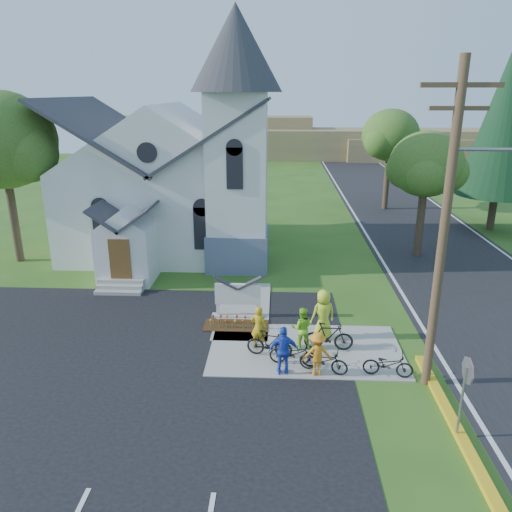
{
  "coord_description": "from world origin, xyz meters",
  "views": [
    {
      "loc": [
        0.43,
        -15.86,
        9.04
      ],
      "look_at": [
        -0.52,
        5.0,
        2.13
      ],
      "focal_mm": 35.0,
      "sensor_mm": 36.0,
      "label": 1
    }
  ],
  "objects_px": {
    "stop_sign": "(466,381)",
    "cyclist_3": "(317,354)",
    "utility_pole": "(447,222)",
    "bike_2": "(324,360)",
    "cyclist_2": "(284,350)",
    "cyclist_0": "(259,327)",
    "bike_3": "(329,336)",
    "cyclist_1": "(302,328)",
    "bike_1": "(269,344)",
    "bike_4": "(388,364)",
    "bike_0": "(294,353)",
    "church_sign": "(238,294)",
    "cyclist_4": "(323,314)"
  },
  "relations": [
    {
      "from": "cyclist_2",
      "to": "cyclist_3",
      "type": "xyz_separation_m",
      "value": [
        1.11,
        0.0,
        -0.09
      ]
    },
    {
      "from": "cyclist_1",
      "to": "bike_3",
      "type": "bearing_deg",
      "value": 172.11
    },
    {
      "from": "cyclist_4",
      "to": "bike_4",
      "type": "relative_size",
      "value": 1.2
    },
    {
      "from": "stop_sign",
      "to": "cyclist_3",
      "type": "distance_m",
      "value": 4.83
    },
    {
      "from": "cyclist_4",
      "to": "bike_1",
      "type": "bearing_deg",
      "value": 16.74
    },
    {
      "from": "bike_0",
      "to": "cyclist_1",
      "type": "distance_m",
      "value": 1.31
    },
    {
      "from": "cyclist_0",
      "to": "cyclist_1",
      "type": "relative_size",
      "value": 1.04
    },
    {
      "from": "cyclist_4",
      "to": "bike_4",
      "type": "bearing_deg",
      "value": 106.47
    },
    {
      "from": "bike_2",
      "to": "church_sign",
      "type": "bearing_deg",
      "value": 55.47
    },
    {
      "from": "utility_pole",
      "to": "bike_2",
      "type": "height_order",
      "value": "utility_pole"
    },
    {
      "from": "cyclist_2",
      "to": "bike_3",
      "type": "xyz_separation_m",
      "value": [
        1.65,
        1.69,
        -0.32
      ]
    },
    {
      "from": "bike_1",
      "to": "bike_3",
      "type": "height_order",
      "value": "bike_3"
    },
    {
      "from": "bike_4",
      "to": "cyclist_4",
      "type": "bearing_deg",
      "value": 45.61
    },
    {
      "from": "stop_sign",
      "to": "bike_3",
      "type": "xyz_separation_m",
      "value": [
        -3.11,
        4.69,
        -1.2
      ]
    },
    {
      "from": "church_sign",
      "to": "bike_1",
      "type": "xyz_separation_m",
      "value": [
        1.38,
        -3.28,
        -0.48
      ]
    },
    {
      "from": "utility_pole",
      "to": "bike_2",
      "type": "relative_size",
      "value": 6.01
    },
    {
      "from": "stop_sign",
      "to": "cyclist_3",
      "type": "relative_size",
      "value": 1.63
    },
    {
      "from": "utility_pole",
      "to": "bike_1",
      "type": "height_order",
      "value": "utility_pole"
    },
    {
      "from": "stop_sign",
      "to": "bike_0",
      "type": "xyz_separation_m",
      "value": [
        -4.41,
        3.58,
        -1.29
      ]
    },
    {
      "from": "bike_3",
      "to": "bike_2",
      "type": "bearing_deg",
      "value": 171.27
    },
    {
      "from": "bike_0",
      "to": "cyclist_2",
      "type": "distance_m",
      "value": 0.79
    },
    {
      "from": "cyclist_2",
      "to": "cyclist_4",
      "type": "distance_m",
      "value": 3.02
    },
    {
      "from": "utility_pole",
      "to": "cyclist_2",
      "type": "height_order",
      "value": "utility_pole"
    },
    {
      "from": "cyclist_0",
      "to": "bike_3",
      "type": "height_order",
      "value": "cyclist_0"
    },
    {
      "from": "cyclist_0",
      "to": "bike_4",
      "type": "xyz_separation_m",
      "value": [
        4.34,
        -1.71,
        -0.4
      ]
    },
    {
      "from": "stop_sign",
      "to": "bike_3",
      "type": "relative_size",
      "value": 1.39
    },
    {
      "from": "cyclist_2",
      "to": "cyclist_0",
      "type": "bearing_deg",
      "value": -66.15
    },
    {
      "from": "cyclist_0",
      "to": "cyclist_4",
      "type": "height_order",
      "value": "cyclist_4"
    },
    {
      "from": "church_sign",
      "to": "bike_1",
      "type": "relative_size",
      "value": 1.33
    },
    {
      "from": "bike_0",
      "to": "bike_2",
      "type": "xyz_separation_m",
      "value": [
        0.99,
        -0.42,
        -0.0
      ]
    },
    {
      "from": "stop_sign",
      "to": "bike_4",
      "type": "distance_m",
      "value": 3.52
    },
    {
      "from": "cyclist_0",
      "to": "bike_0",
      "type": "relative_size",
      "value": 0.98
    },
    {
      "from": "cyclist_1",
      "to": "bike_1",
      "type": "xyz_separation_m",
      "value": [
        -1.16,
        -0.68,
        -0.3
      ]
    },
    {
      "from": "bike_3",
      "to": "bike_1",
      "type": "bearing_deg",
      "value": 107.43
    },
    {
      "from": "church_sign",
      "to": "cyclist_3",
      "type": "distance_m",
      "value": 5.32
    },
    {
      "from": "stop_sign",
      "to": "cyclist_2",
      "type": "height_order",
      "value": "stop_sign"
    },
    {
      "from": "bike_4",
      "to": "cyclist_0",
      "type": "bearing_deg",
      "value": 77.57
    },
    {
      "from": "bike_2",
      "to": "cyclist_3",
      "type": "height_order",
      "value": "cyclist_3"
    },
    {
      "from": "utility_pole",
      "to": "cyclist_0",
      "type": "xyz_separation_m",
      "value": [
        -5.58,
        2.01,
        -4.53
      ]
    },
    {
      "from": "cyclist_0",
      "to": "cyclist_4",
      "type": "relative_size",
      "value": 0.85
    },
    {
      "from": "cyclist_2",
      "to": "bike_3",
      "type": "bearing_deg",
      "value": -138.13
    },
    {
      "from": "church_sign",
      "to": "cyclist_0",
      "type": "height_order",
      "value": "cyclist_0"
    },
    {
      "from": "bike_4",
      "to": "cyclist_3",
      "type": "bearing_deg",
      "value": 99.04
    },
    {
      "from": "stop_sign",
      "to": "cyclist_3",
      "type": "xyz_separation_m",
      "value": [
        -3.66,
        3.0,
        -0.97
      ]
    },
    {
      "from": "church_sign",
      "to": "cyclist_1",
      "type": "xyz_separation_m",
      "value": [
        2.54,
        -2.6,
        -0.18
      ]
    },
    {
      "from": "cyclist_0",
      "to": "cyclist_3",
      "type": "relative_size",
      "value": 1.08
    },
    {
      "from": "cyclist_1",
      "to": "cyclist_3",
      "type": "relative_size",
      "value": 1.04
    },
    {
      "from": "cyclist_1",
      "to": "bike_2",
      "type": "xyz_separation_m",
      "value": [
        0.67,
        -1.65,
        -0.36
      ]
    },
    {
      "from": "utility_pole",
      "to": "cyclist_0",
      "type": "height_order",
      "value": "utility_pole"
    },
    {
      "from": "bike_2",
      "to": "bike_4",
      "type": "height_order",
      "value": "bike_2"
    }
  ]
}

